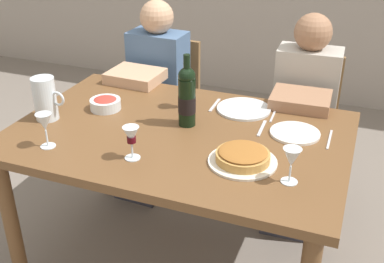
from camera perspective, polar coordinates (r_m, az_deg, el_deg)
ground_plane at (r=2.58m, az=-1.32°, el=-15.10°), size 8.00×8.00×0.00m
dining_table at (r=2.19m, az=-1.51°, el=-2.10°), size 1.50×1.00×0.76m
wine_bottle at (r=2.14m, az=-0.61°, el=4.22°), size 0.08×0.08×0.34m
water_pitcher at (r=2.32m, az=-17.11°, el=3.50°), size 0.16×0.11×0.21m
baked_tart at (r=1.90m, az=6.09°, el=-3.02°), size 0.28×0.28×0.06m
salad_bowl at (r=2.38m, az=-10.33°, el=3.36°), size 0.15×0.15×0.06m
wine_glass_left_diner at (r=2.33m, az=-0.79°, el=5.31°), size 0.07×0.07×0.15m
wine_glass_right_diner at (r=1.90m, az=-7.28°, el=-0.61°), size 0.07×0.07×0.14m
wine_glass_centre at (r=1.77m, az=11.83°, el=-3.21°), size 0.07×0.07×0.14m
wine_glass_spare at (r=2.06m, az=-17.22°, el=0.94°), size 0.07×0.07×0.15m
dinner_plate_left_setting at (r=2.36m, az=6.20°, el=2.70°), size 0.26×0.26×0.01m
dinner_plate_right_setting at (r=2.16m, az=12.22°, el=-0.19°), size 0.22×0.22×0.01m
fork_left_setting at (r=2.40m, az=2.74°, el=3.18°), size 0.02×0.16×0.00m
knife_left_setting at (r=2.33m, az=9.75°, el=2.05°), size 0.02×0.18×0.00m
knife_right_setting at (r=2.15m, az=16.13°, el=-0.93°), size 0.01×0.18×0.00m
spoon_right_setting at (r=2.19m, az=8.35°, el=0.38°), size 0.02×0.16×0.00m
chair_left at (r=3.15m, az=-2.90°, el=4.00°), size 0.42×0.42×0.87m
diner_left at (r=2.91m, az=-4.98°, el=4.46°), size 0.35×0.51×1.16m
chair_right at (r=2.93m, az=13.32°, el=1.41°), size 0.41×0.41×0.87m
diner_right at (r=2.67m, az=12.94°, el=1.63°), size 0.35×0.51×1.16m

